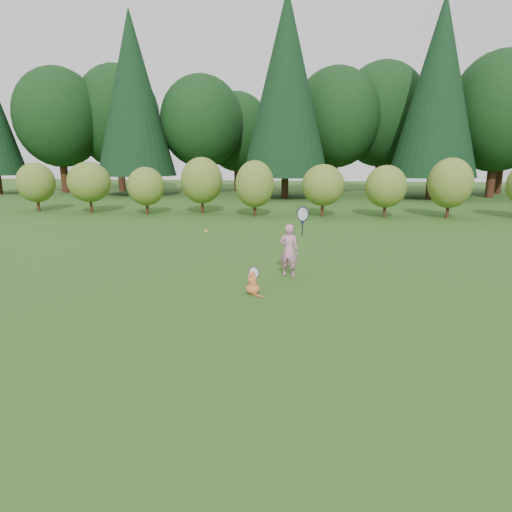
# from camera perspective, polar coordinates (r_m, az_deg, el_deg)

# --- Properties ---
(ground) EXTENTS (100.00, 100.00, 0.00)m
(ground) POSITION_cam_1_polar(r_m,az_deg,el_deg) (8.26, -2.27, -5.90)
(ground) COLOR #1F4A15
(ground) RESTS_ON ground
(shrub_row) EXTENTS (28.00, 3.00, 2.80)m
(shrub_row) POSITION_cam_1_polar(r_m,az_deg,el_deg) (20.77, 4.89, 9.19)
(shrub_row) COLOR #546B21
(shrub_row) RESTS_ON ground
(woodland_backdrop) EXTENTS (48.00, 10.00, 15.00)m
(woodland_backdrop) POSITION_cam_1_polar(r_m,az_deg,el_deg) (31.10, 6.64, 21.55)
(woodland_backdrop) COLOR black
(woodland_backdrop) RESTS_ON ground
(child) EXTENTS (0.70, 0.43, 1.83)m
(child) POSITION_cam_1_polar(r_m,az_deg,el_deg) (9.80, 4.47, 0.90)
(child) COLOR pink
(child) RESTS_ON ground
(cat) EXTENTS (0.46, 0.70, 0.63)m
(cat) POSITION_cam_1_polar(r_m,az_deg,el_deg) (8.59, -0.42, -3.47)
(cat) COLOR #BE5C24
(cat) RESTS_ON ground
(tennis_ball) EXTENTS (0.07, 0.07, 0.07)m
(tennis_ball) POSITION_cam_1_polar(r_m,az_deg,el_deg) (9.62, -6.65, 3.30)
(tennis_ball) COLOR yellow
(tennis_ball) RESTS_ON ground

